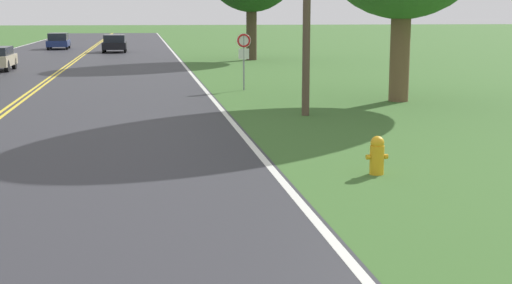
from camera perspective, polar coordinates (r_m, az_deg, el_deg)
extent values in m
cylinder|color=gold|center=(14.48, 9.64, -1.42)|extent=(0.29, 0.29, 0.59)
sphere|color=gold|center=(14.41, 9.69, -0.06)|extent=(0.27, 0.27, 0.27)
cylinder|color=gold|center=(14.53, 10.34, -1.15)|extent=(0.08, 0.10, 0.10)
cylinder|color=gold|center=(14.41, 8.96, -1.20)|extent=(0.08, 0.10, 0.10)
cylinder|color=gray|center=(29.96, -0.99, 6.38)|extent=(0.07, 0.07, 2.32)
cylinder|color=white|center=(29.89, -0.99, 8.12)|extent=(0.60, 0.02, 0.60)
torus|color=red|center=(29.88, -0.98, 8.12)|extent=(0.55, 0.07, 0.55)
cube|color=white|center=(29.92, -0.98, 7.07)|extent=(0.44, 0.02, 0.44)
cylinder|color=#473828|center=(49.53, -0.36, 9.08)|extent=(0.72, 0.72, 4.33)
cylinder|color=brown|center=(26.65, 11.46, 7.56)|extent=(0.72, 0.72, 4.05)
cylinder|color=black|center=(43.73, -18.79, 5.98)|extent=(0.20, 0.66, 0.66)
cylinder|color=black|center=(41.47, -19.30, 5.74)|extent=(0.20, 0.66, 0.66)
cylinder|color=black|center=(59.25, -10.45, 7.32)|extent=(0.20, 0.63, 0.63)
cylinder|color=black|center=(59.32, -12.10, 7.26)|extent=(0.20, 0.63, 0.63)
cylinder|color=black|center=(61.56, -10.40, 7.42)|extent=(0.20, 0.63, 0.63)
cylinder|color=black|center=(61.63, -11.99, 7.37)|extent=(0.20, 0.63, 0.63)
cube|color=black|center=(60.42, -11.24, 7.58)|extent=(1.91, 3.74, 0.56)
cube|color=#1E232D|center=(60.40, -11.26, 8.13)|extent=(1.68, 2.62, 0.60)
cylinder|color=black|center=(68.36, -16.09, 7.45)|extent=(0.21, 0.60, 0.60)
cylinder|color=black|center=(68.22, -14.73, 7.51)|extent=(0.21, 0.60, 0.60)
cylinder|color=black|center=(65.83, -16.31, 7.34)|extent=(0.21, 0.60, 0.60)
cylinder|color=black|center=(65.68, -14.89, 7.41)|extent=(0.21, 0.60, 0.60)
cube|color=navy|center=(67.01, -15.51, 7.63)|extent=(1.90, 4.14, 0.53)
cube|color=#1E232D|center=(66.99, -15.54, 8.13)|extent=(1.66, 2.91, 0.64)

